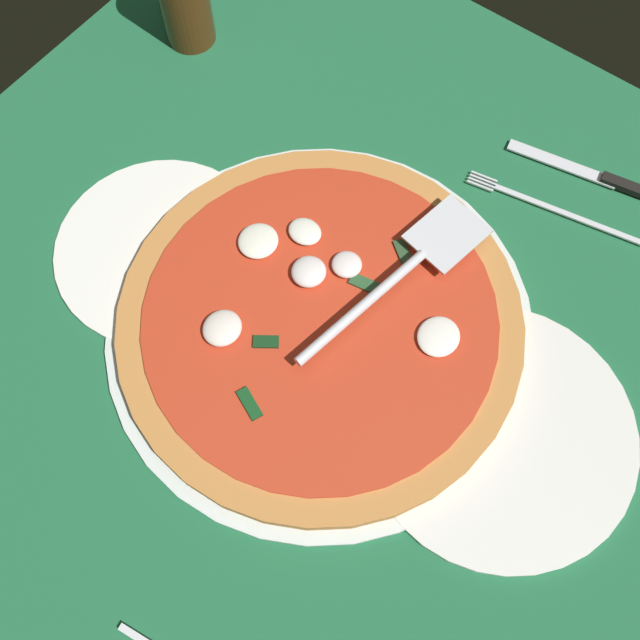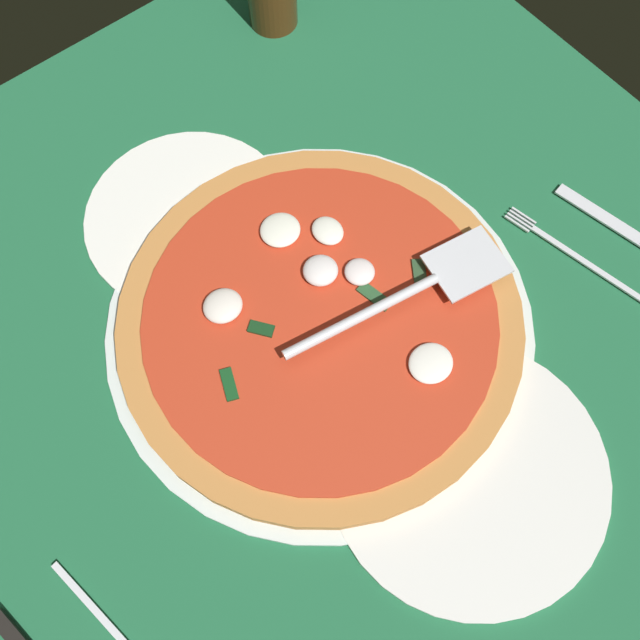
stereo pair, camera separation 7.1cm
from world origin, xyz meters
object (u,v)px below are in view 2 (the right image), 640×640
Objects in this scene: dinner_plate_left at (189,218)px; place_setting_far at (615,254)px; dinner_plate_right at (468,472)px; pizza_server at (408,293)px; pizza at (320,319)px.

dinner_plate_left is 0.97× the size of place_setting_far.
dinner_plate_right is 17.45cm from pizza_server.
pizza_server reaches higher than pizza.
place_setting_far is at bearing 65.97° from pizza.
dinner_plate_right is at bearing 92.82° from place_setting_far.
pizza_server reaches higher than dinner_plate_right.
dinner_plate_right is 28.40cm from place_setting_far.
pizza is at bearing -176.12° from dinner_plate_right.
pizza is at bearing 54.60° from place_setting_far.
pizza reaches higher than dinner_plate_left.
dinner_plate_right is 1.07× the size of pizza_server.
dinner_plate_left is at bearing -173.30° from dinner_plate_right.
place_setting_far is (12.88, 28.88, -1.47)cm from pizza.
pizza is 1.75× the size of place_setting_far.
dinner_plate_left is 24.94cm from pizza_server.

